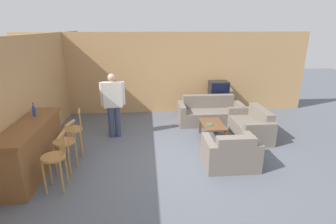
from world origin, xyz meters
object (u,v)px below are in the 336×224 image
(table_lamp, at_px, (229,88))
(bar_chair_near, at_px, (55,160))
(tv_unit, at_px, (218,106))
(person_by_window, at_px, (113,102))
(loveseat_right, at_px, (251,126))
(coffee_table, at_px, (212,126))
(book_on_table, at_px, (209,124))
(bottle, at_px, (34,110))
(tv, at_px, (219,90))
(bar_chair_mid, at_px, (65,145))
(armchair_near, at_px, (231,154))
(couch_far, at_px, (210,113))
(bar_chair_far, at_px, (74,132))

(table_lamp, bearing_deg, bar_chair_near, -137.30)
(tv_unit, bearing_deg, person_by_window, -152.25)
(person_by_window, bearing_deg, bar_chair_near, -108.51)
(table_lamp, bearing_deg, loveseat_right, -88.98)
(coffee_table, bearing_deg, tv_unit, 71.55)
(bar_chair_near, bearing_deg, coffee_table, 30.14)
(loveseat_right, distance_m, person_by_window, 3.62)
(book_on_table, bearing_deg, bottle, -169.23)
(tv, distance_m, table_lamp, 0.34)
(bar_chair_mid, distance_m, loveseat_right, 4.54)
(coffee_table, height_order, tv_unit, tv_unit)
(armchair_near, bearing_deg, tv, 79.35)
(couch_far, bearing_deg, coffee_table, -100.12)
(tv_unit, distance_m, bottle, 5.51)
(couch_far, xyz_separation_m, coffee_table, (-0.22, -1.21, 0.07))
(bar_chair_near, relative_size, bottle, 3.76)
(book_on_table, bearing_deg, loveseat_right, 9.90)
(coffee_table, relative_size, person_by_window, 0.55)
(bar_chair_mid, height_order, bar_chair_far, same)
(book_on_table, bearing_deg, coffee_table, 43.42)
(armchair_near, distance_m, person_by_window, 3.16)
(bar_chair_far, bearing_deg, tv_unit, 34.15)
(tv_unit, relative_size, book_on_table, 5.58)
(person_by_window, bearing_deg, tv, 27.70)
(loveseat_right, xyz_separation_m, coffee_table, (-1.06, -0.10, 0.07))
(armchair_near, height_order, person_by_window, person_by_window)
(couch_far, height_order, bottle, bottle)
(coffee_table, distance_m, tv, 2.21)
(bar_chair_mid, distance_m, person_by_window, 1.86)
(armchair_near, relative_size, tv, 1.77)
(armchair_near, xyz_separation_m, tv_unit, (0.65, 3.44, -0.02))
(coffee_table, relative_size, table_lamp, 2.10)
(bar_chair_near, bearing_deg, table_lamp, 42.70)
(bar_chair_far, distance_m, bottle, 0.92)
(bar_chair_near, relative_size, armchair_near, 0.98)
(bar_chair_near, distance_m, book_on_table, 3.63)
(armchair_near, height_order, book_on_table, armchair_near)
(bar_chair_near, distance_m, couch_far, 4.67)
(tv, height_order, person_by_window, person_by_window)
(table_lamp, bearing_deg, coffee_table, -116.39)
(bar_chair_far, bearing_deg, coffee_table, 10.75)
(bar_chair_mid, distance_m, bottle, 1.00)
(bar_chair_mid, height_order, couch_far, bar_chair_mid)
(bottle, distance_m, table_lamp, 5.73)
(couch_far, distance_m, person_by_window, 2.91)
(bar_chair_mid, bearing_deg, tv_unit, 40.16)
(bar_chair_mid, distance_m, tv_unit, 5.17)
(couch_far, distance_m, table_lamp, 1.29)
(tv, xyz_separation_m, person_by_window, (-3.18, -1.67, 0.13))
(bar_chair_near, xyz_separation_m, tv, (3.94, 3.95, 0.24))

